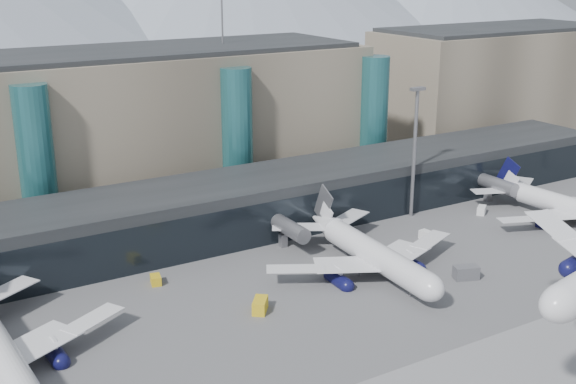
% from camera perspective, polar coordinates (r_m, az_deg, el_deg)
% --- Properties ---
extents(ground, '(900.00, 900.00, 0.00)m').
position_cam_1_polar(ground, '(94.66, 14.62, -13.42)').
color(ground, '#515154').
rests_on(ground, ground).
extents(concourse, '(170.00, 27.00, 10.00)m').
position_cam_1_polar(concourse, '(134.93, -2.71, -0.91)').
color(concourse, black).
rests_on(concourse, ground).
extents(terminal_main, '(130.00, 30.00, 31.00)m').
position_cam_1_polar(terminal_main, '(152.86, -16.93, 4.65)').
color(terminal_main, gray).
rests_on(terminal_main, ground).
extents(terminal_east, '(70.00, 30.00, 31.00)m').
position_cam_1_polar(terminal_east, '(214.89, 16.01, 8.33)').
color(terminal_east, gray).
rests_on(terminal_east, ground).
extents(teal_towers, '(116.40, 19.40, 46.00)m').
position_cam_1_polar(teal_towers, '(140.99, -11.30, 3.42)').
color(teal_towers, '#246267').
rests_on(teal_towers, ground).
extents(lightmast_mid, '(3.00, 1.20, 25.60)m').
position_cam_1_polar(lightmast_mid, '(141.01, 9.98, 3.66)').
color(lightmast_mid, slate).
rests_on(lightmast_mid, ground).
extents(jet_parked_mid, '(37.29, 36.41, 12.02)m').
position_cam_1_polar(jet_parked_mid, '(118.53, 6.02, -3.91)').
color(jet_parked_mid, silver).
rests_on(jet_parked_mid, ground).
extents(jet_parked_right, '(34.19, 33.74, 11.05)m').
position_cam_1_polar(jet_parked_right, '(149.89, 20.50, -0.45)').
color(jet_parked_right, silver).
rests_on(jet_parked_right, ground).
extents(veh_b, '(2.03, 2.74, 1.42)m').
position_cam_1_polar(veh_b, '(115.25, -10.41, -6.84)').
color(veh_b, gold).
rests_on(veh_b, ground).
extents(veh_c, '(4.34, 3.27, 2.15)m').
position_cam_1_polar(veh_c, '(118.43, 13.89, -6.19)').
color(veh_c, '#4F5055').
rests_on(veh_c, ground).
extents(veh_d, '(3.12, 2.85, 1.59)m').
position_cam_1_polar(veh_d, '(148.97, 15.04, -1.39)').
color(veh_d, silver).
rests_on(veh_d, ground).
extents(veh_e, '(3.53, 2.30, 1.88)m').
position_cam_1_polar(veh_e, '(157.36, 21.21, -0.93)').
color(veh_e, gold).
rests_on(veh_e, ground).
extents(veh_g, '(1.90, 2.87, 1.57)m').
position_cam_1_polar(veh_g, '(133.23, 10.91, -3.38)').
color(veh_g, silver).
rests_on(veh_g, ground).
extents(veh_h, '(3.62, 3.89, 1.94)m').
position_cam_1_polar(veh_h, '(104.96, -2.22, -8.94)').
color(veh_h, gold).
rests_on(veh_h, ground).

